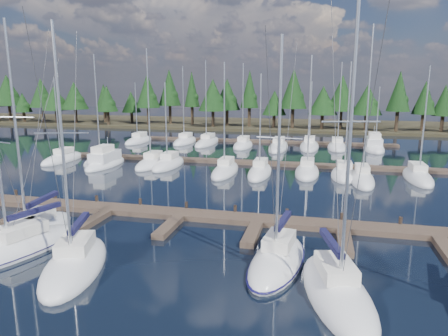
% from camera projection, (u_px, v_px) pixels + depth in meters
% --- Properties ---
extents(ground, '(260.00, 260.00, 0.00)m').
position_uv_depth(ground, '(220.00, 181.00, 42.54)').
color(ground, black).
rests_on(ground, ground).
extents(far_shore, '(220.00, 30.00, 0.60)m').
position_uv_depth(far_shore, '(278.00, 125.00, 99.59)').
color(far_shore, '#302A1A').
rests_on(far_shore, ground).
extents(main_dock, '(44.00, 6.13, 0.90)m').
position_uv_depth(main_dock, '(180.00, 217.00, 30.46)').
color(main_dock, '#4B3B2E').
rests_on(main_dock, ground).
extents(back_docks, '(50.00, 21.80, 0.40)m').
position_uv_depth(back_docks, '(251.00, 150.00, 61.14)').
color(back_docks, '#4B3B2E').
rests_on(back_docks, ground).
extents(front_sailboat_1, '(5.66, 9.67, 12.56)m').
position_uv_depth(front_sailboat_1, '(16.00, 248.00, 24.39)').
color(front_sailboat_1, silver).
rests_on(front_sailboat_1, ground).
extents(front_sailboat_2, '(3.71, 9.10, 14.75)m').
position_uv_depth(front_sailboat_2, '(32.00, 234.00, 26.73)').
color(front_sailboat_2, silver).
rests_on(front_sailboat_2, ground).
extents(front_sailboat_3, '(5.21, 8.35, 13.94)m').
position_uv_depth(front_sailboat_3, '(75.00, 264.00, 22.18)').
color(front_sailboat_3, silver).
rests_on(front_sailboat_3, ground).
extents(front_sailboat_4, '(3.78, 8.09, 13.36)m').
position_uv_depth(front_sailboat_4, '(277.00, 260.00, 22.69)').
color(front_sailboat_4, silver).
rests_on(front_sailboat_4, ground).
extents(front_sailboat_5, '(4.76, 8.69, 15.49)m').
position_uv_depth(front_sailboat_5, '(337.00, 291.00, 19.26)').
color(front_sailboat_5, silver).
rests_on(front_sailboat_5, ground).
extents(back_sailboat_rows, '(46.74, 32.76, 16.69)m').
position_uv_depth(back_sailboat_rows, '(246.00, 154.00, 57.42)').
color(back_sailboat_rows, silver).
rests_on(back_sailboat_rows, ground).
extents(motor_yacht_left, '(3.03, 8.67, 4.31)m').
position_uv_depth(motor_yacht_left, '(105.00, 162.00, 50.58)').
color(motor_yacht_left, silver).
rests_on(motor_yacht_left, ground).
extents(motor_yacht_right, '(3.36, 9.09, 4.49)m').
position_uv_depth(motor_yacht_right, '(374.00, 147.00, 63.04)').
color(motor_yacht_right, silver).
rests_on(motor_yacht_right, ground).
extents(tree_line, '(187.50, 11.62, 13.17)m').
position_uv_depth(tree_line, '(274.00, 97.00, 88.75)').
color(tree_line, black).
rests_on(tree_line, far_shore).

